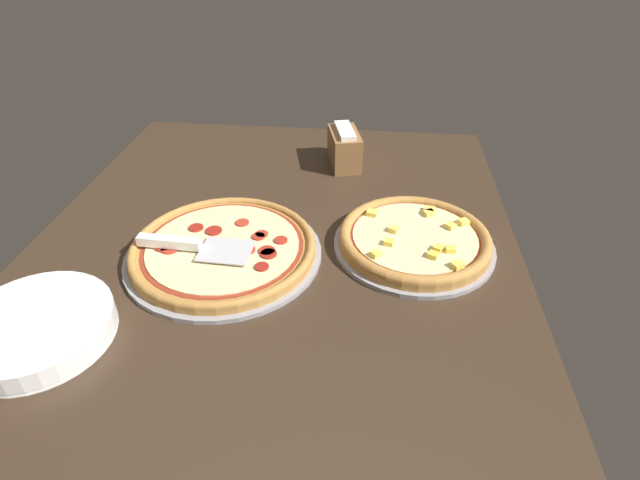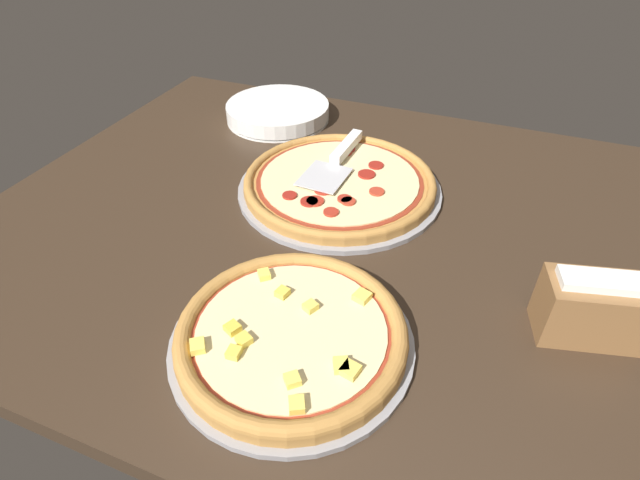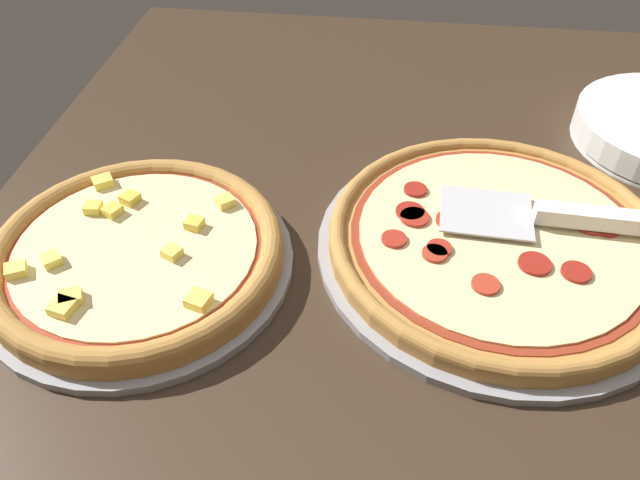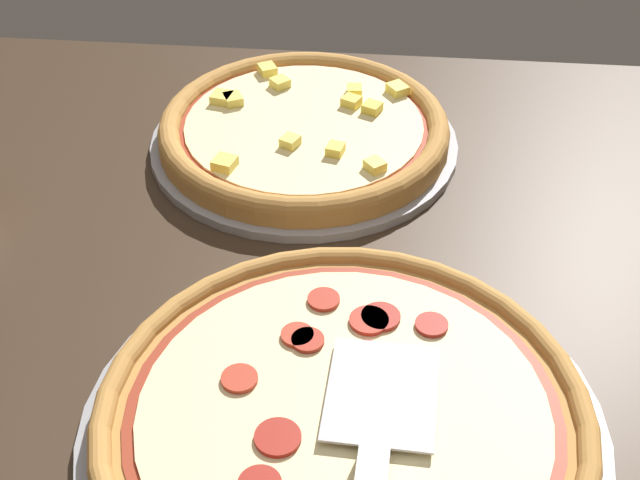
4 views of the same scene
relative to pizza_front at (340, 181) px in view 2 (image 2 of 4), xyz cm
name	(u,v)px [view 2 (image 2 of 4)]	position (x,y,z in cm)	size (l,w,h in cm)	color
ground_plane	(339,228)	(-3.44, 9.53, -4.03)	(133.59, 105.85, 3.60)	#38281C
pizza_pan_front	(339,189)	(0.01, -0.02, -1.73)	(40.96, 40.96, 1.00)	#939399
pizza_front	(340,181)	(0.00, 0.00, 0.00)	(38.50, 38.50, 2.43)	#B77F3D
pizza_pan_back	(292,342)	(-7.38, 39.72, -1.73)	(34.35, 34.35, 1.00)	#939399
pizza_back	(292,333)	(-7.38, 39.74, 0.18)	(32.29, 32.29, 3.14)	#B77F3D
serving_spatula	(341,154)	(2.42, -7.30, 1.97)	(8.86, 23.94, 2.00)	silver
plate_stack	(278,112)	(25.98, -25.61, -0.13)	(25.82, 25.82, 4.20)	white
napkin_holder	(593,308)	(-45.37, 22.21, 2.81)	(15.26, 10.54, 10.70)	olive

